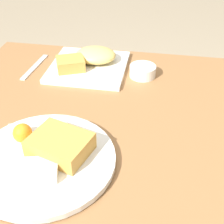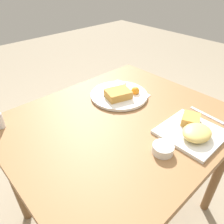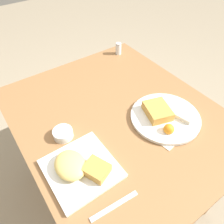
# 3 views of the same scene
# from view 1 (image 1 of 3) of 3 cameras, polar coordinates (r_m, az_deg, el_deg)

# --- Properties ---
(dining_table) EXTENTS (1.01, 0.86, 0.75)m
(dining_table) POSITION_cam_1_polar(r_m,az_deg,el_deg) (0.83, 1.68, -7.28)
(dining_table) COLOR olive
(dining_table) RESTS_ON ground_plane
(menu_card) EXTENTS (0.23, 0.26, 0.00)m
(menu_card) POSITION_cam_1_polar(r_m,az_deg,el_deg) (0.70, -13.60, -8.28)
(menu_card) COLOR beige
(menu_card) RESTS_ON dining_table
(plate_square_near) EXTENTS (0.24, 0.24, 0.06)m
(plate_square_near) POSITION_cam_1_polar(r_m,az_deg,el_deg) (1.02, -4.24, 9.13)
(plate_square_near) COLOR white
(plate_square_near) RESTS_ON dining_table
(plate_oval_far) EXTENTS (0.30, 0.30, 0.05)m
(plate_oval_far) POSITION_cam_1_polar(r_m,az_deg,el_deg) (0.68, -12.06, -7.85)
(plate_oval_far) COLOR white
(plate_oval_far) RESTS_ON menu_card
(sauce_ramekin) EXTENTS (0.08, 0.08, 0.03)m
(sauce_ramekin) POSITION_cam_1_polar(r_m,az_deg,el_deg) (0.97, 5.63, 7.52)
(sauce_ramekin) COLOR white
(sauce_ramekin) RESTS_ON dining_table
(butter_knife) EXTENTS (0.03, 0.17, 0.00)m
(butter_knife) POSITION_cam_1_polar(r_m,az_deg,el_deg) (1.06, -13.94, 8.04)
(butter_knife) COLOR silver
(butter_knife) RESTS_ON dining_table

